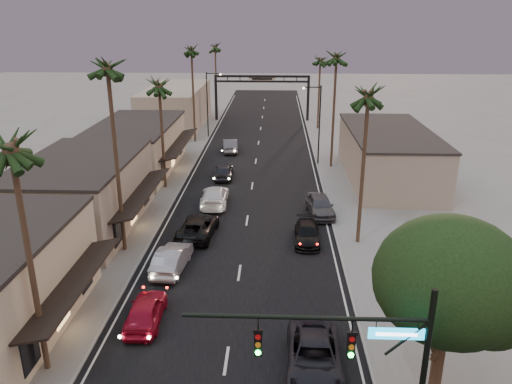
# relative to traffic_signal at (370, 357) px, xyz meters

# --- Properties ---
(ground) EXTENTS (200.00, 200.00, 0.00)m
(ground) POSITION_rel_traffic_signal_xyz_m (-5.69, 36.00, -5.08)
(ground) COLOR slate
(ground) RESTS_ON ground
(road) EXTENTS (14.00, 120.00, 0.02)m
(road) POSITION_rel_traffic_signal_xyz_m (-5.69, 41.00, -5.08)
(road) COLOR black
(road) RESTS_ON ground
(sidewalk_left) EXTENTS (5.00, 92.00, 0.12)m
(sidewalk_left) POSITION_rel_traffic_signal_xyz_m (-15.19, 48.00, -5.02)
(sidewalk_left) COLOR slate
(sidewalk_left) RESTS_ON ground
(sidewalk_right) EXTENTS (5.00, 92.00, 0.12)m
(sidewalk_right) POSITION_rel_traffic_signal_xyz_m (3.81, 48.00, -5.02)
(sidewalk_right) COLOR slate
(sidewalk_right) RESTS_ON ground
(storefront_mid) EXTENTS (8.00, 14.00, 5.50)m
(storefront_mid) POSITION_rel_traffic_signal_xyz_m (-18.69, 22.00, -2.33)
(storefront_mid) COLOR gray
(storefront_mid) RESTS_ON ground
(storefront_far) EXTENTS (8.00, 16.00, 5.00)m
(storefront_far) POSITION_rel_traffic_signal_xyz_m (-18.69, 38.00, -2.58)
(storefront_far) COLOR #C3B895
(storefront_far) RESTS_ON ground
(storefront_dist) EXTENTS (8.00, 20.00, 6.00)m
(storefront_dist) POSITION_rel_traffic_signal_xyz_m (-18.69, 61.00, -2.08)
(storefront_dist) COLOR gray
(storefront_dist) RESTS_ON ground
(building_right) EXTENTS (8.00, 18.00, 5.00)m
(building_right) POSITION_rel_traffic_signal_xyz_m (8.31, 36.00, -2.58)
(building_right) COLOR gray
(building_right) RESTS_ON ground
(traffic_signal) EXTENTS (8.51, 0.22, 7.80)m
(traffic_signal) POSITION_rel_traffic_signal_xyz_m (0.00, 0.00, 0.00)
(traffic_signal) COLOR black
(traffic_signal) RESTS_ON ground
(corner_tree) EXTENTS (6.20, 6.20, 8.80)m
(corner_tree) POSITION_rel_traffic_signal_xyz_m (3.79, 3.45, 0.90)
(corner_tree) COLOR #38281C
(corner_tree) RESTS_ON ground
(arch) EXTENTS (15.20, 0.40, 7.27)m
(arch) POSITION_rel_traffic_signal_xyz_m (-5.69, 66.00, 0.45)
(arch) COLOR black
(arch) RESTS_ON ground
(streetlight_right) EXTENTS (2.13, 0.30, 9.00)m
(streetlight_right) POSITION_rel_traffic_signal_xyz_m (1.23, 41.00, 0.25)
(streetlight_right) COLOR black
(streetlight_right) RESTS_ON ground
(streetlight_left) EXTENTS (2.13, 0.30, 9.00)m
(streetlight_left) POSITION_rel_traffic_signal_xyz_m (-12.61, 54.00, 0.25)
(streetlight_left) COLOR black
(streetlight_left) RESTS_ON ground
(palm_la) EXTENTS (3.20, 3.20, 13.20)m
(palm_la) POSITION_rel_traffic_signal_xyz_m (-14.29, 5.00, 6.36)
(palm_la) COLOR #38281C
(palm_la) RESTS_ON ground
(palm_lb) EXTENTS (3.20, 3.20, 15.20)m
(palm_lb) POSITION_rel_traffic_signal_xyz_m (-14.29, 18.00, 8.30)
(palm_lb) COLOR #38281C
(palm_lb) RESTS_ON ground
(palm_lc) EXTENTS (3.20, 3.20, 12.20)m
(palm_lc) POSITION_rel_traffic_signal_xyz_m (-14.29, 32.00, 5.39)
(palm_lc) COLOR #38281C
(palm_lc) RESTS_ON ground
(palm_ld) EXTENTS (3.20, 3.20, 14.20)m
(palm_ld) POSITION_rel_traffic_signal_xyz_m (-14.29, 51.00, 7.33)
(palm_ld) COLOR #38281C
(palm_ld) RESTS_ON ground
(palm_ra) EXTENTS (3.20, 3.20, 13.20)m
(palm_ra) POSITION_rel_traffic_signal_xyz_m (2.91, 20.00, 6.36)
(palm_ra) COLOR #38281C
(palm_ra) RESTS_ON ground
(palm_rb) EXTENTS (3.20, 3.20, 14.20)m
(palm_rb) POSITION_rel_traffic_signal_xyz_m (2.91, 40.00, 7.33)
(palm_rb) COLOR #38281C
(palm_rb) RESTS_ON ground
(palm_rc) EXTENTS (3.20, 3.20, 12.20)m
(palm_rc) POSITION_rel_traffic_signal_xyz_m (2.91, 60.00, 5.39)
(palm_rc) COLOR #38281C
(palm_rc) RESTS_ON ground
(palm_far) EXTENTS (3.20, 3.20, 13.20)m
(palm_far) POSITION_rel_traffic_signal_xyz_m (-13.99, 74.00, 6.36)
(palm_far) COLOR #38281C
(palm_far) RESTS_ON ground
(oncoming_red) EXTENTS (1.97, 4.62, 1.55)m
(oncoming_red) POSITION_rel_traffic_signal_xyz_m (-10.48, 9.08, -4.30)
(oncoming_red) COLOR maroon
(oncoming_red) RESTS_ON ground
(oncoming_pickup) EXTENTS (3.07, 5.79, 1.55)m
(oncoming_pickup) POSITION_rel_traffic_signal_xyz_m (-9.32, 20.80, -4.31)
(oncoming_pickup) COLOR black
(oncoming_pickup) RESTS_ON ground
(oncoming_silver) EXTENTS (2.15, 5.07, 1.63)m
(oncoming_silver) POSITION_rel_traffic_signal_xyz_m (-10.25, 15.30, -4.27)
(oncoming_silver) COLOR gray
(oncoming_silver) RESTS_ON ground
(oncoming_white) EXTENTS (2.51, 5.77, 1.65)m
(oncoming_white) POSITION_rel_traffic_signal_xyz_m (-8.83, 27.61, -4.25)
(oncoming_white) COLOR silver
(oncoming_white) RESTS_ON ground
(oncoming_dgrey) EXTENTS (1.95, 4.66, 1.58)m
(oncoming_dgrey) POSITION_rel_traffic_signal_xyz_m (-8.80, 35.42, -4.29)
(oncoming_dgrey) COLOR black
(oncoming_dgrey) RESTS_ON ground
(oncoming_grey_far) EXTENTS (2.25, 5.05, 1.61)m
(oncoming_grey_far) POSITION_rel_traffic_signal_xyz_m (-9.08, 46.26, -4.28)
(oncoming_grey_far) COLOR #4E4E53
(oncoming_grey_far) RESTS_ON ground
(curbside_near) EXTENTS (2.86, 5.85, 1.60)m
(curbside_near) POSITION_rel_traffic_signal_xyz_m (-1.38, 5.45, -4.28)
(curbside_near) COLOR black
(curbside_near) RESTS_ON ground
(curbside_black) EXTENTS (2.03, 4.72, 1.35)m
(curbside_black) POSITION_rel_traffic_signal_xyz_m (-0.91, 20.07, -4.40)
(curbside_black) COLOR black
(curbside_black) RESTS_ON ground
(curbside_grey) EXTENTS (2.55, 5.23, 1.72)m
(curbside_grey) POSITION_rel_traffic_signal_xyz_m (0.51, 25.57, -4.22)
(curbside_grey) COLOR #414145
(curbside_grey) RESTS_ON ground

